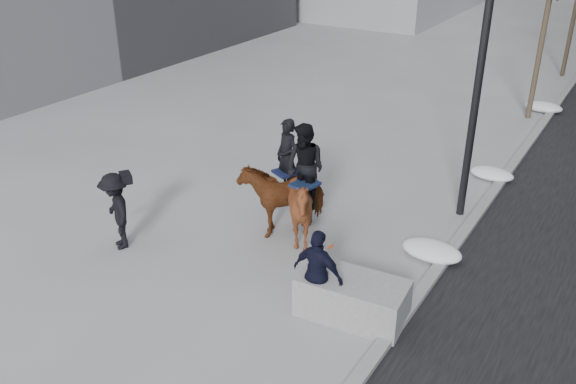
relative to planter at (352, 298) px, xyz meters
The scene contains 11 objects.
ground 2.17m from the planter, behind, with size 120.00×120.00×0.00m, color gray.
curb 10.05m from the planter, 85.08° to the left, with size 0.25×90.00×0.12m, color gray.
planter is the anchor object (origin of this frame).
tree_near 13.45m from the planter, 88.87° to the left, with size 1.20×1.20×5.58m, color #342B1F, non-canonical shape.
tree_far 19.80m from the planter, 89.24° to the left, with size 1.20×1.20×4.89m, color #342C1E, non-canonical shape.
mounted_left 3.71m from the planter, 142.13° to the left, with size 1.65×2.20×2.59m.
mounted_right 2.81m from the planter, 140.69° to the left, with size 1.72×1.87×2.78m.
feeder 0.80m from the planter, 153.71° to the right, with size 1.06×0.89×1.75m.
camera_crew 5.50m from the planter, behind, with size 1.31×1.16×1.75m.
lamppost 6.71m from the planter, 84.58° to the left, with size 0.25×1.85×9.09m.
snow_piles 8.20m from the planter, 86.07° to the left, with size 1.31×12.31×0.33m.
Camera 1 is at (5.98, -8.40, 7.07)m, focal length 38.00 mm.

